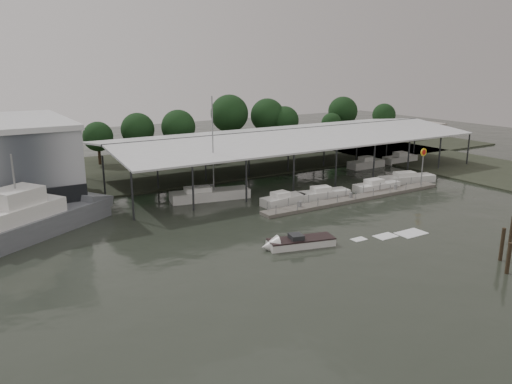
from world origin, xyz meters
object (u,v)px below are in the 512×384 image
white_sailboat (209,195)px  grey_trawler (30,221)px  speedboat_underway (295,243)px  shell_fuel_sign (423,160)px

white_sailboat → grey_trawler: bearing=-161.8°
grey_trawler → white_sailboat: bearing=-24.0°
grey_trawler → speedboat_underway: 26.64m
shell_fuel_sign → speedboat_underway: size_ratio=0.31×
shell_fuel_sign → white_sailboat: size_ratio=0.42×
grey_trawler → speedboat_underway: bearing=-70.2°
shell_fuel_sign → speedboat_underway: shell_fuel_sign is taller
grey_trawler → speedboat_underway: (20.81, -16.59, -1.19)m
grey_trawler → white_sailboat: white_sailboat is taller
shell_fuel_sign → speedboat_underway: (-28.64, -9.57, -3.53)m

